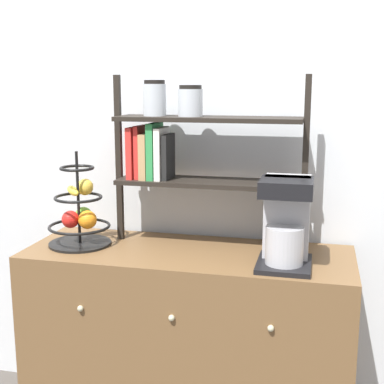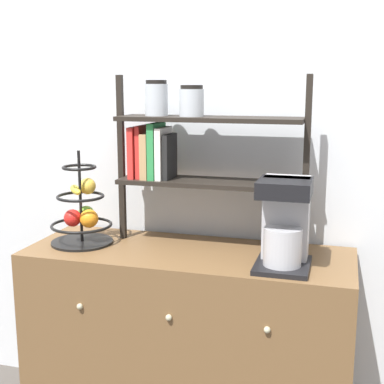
# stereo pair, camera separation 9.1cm
# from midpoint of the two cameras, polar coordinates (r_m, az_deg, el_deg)

# --- Properties ---
(wall_back) EXTENTS (7.00, 0.05, 2.60)m
(wall_back) POSITION_cam_midpoint_polar(r_m,az_deg,el_deg) (2.34, 2.64, 7.24)
(wall_back) COLOR silver
(wall_back) RESTS_ON ground_plane
(sideboard) EXTENTS (1.31, 0.49, 0.81)m
(sideboard) POSITION_cam_midpoint_polar(r_m,az_deg,el_deg) (2.31, 0.73, -15.95)
(sideboard) COLOR brown
(sideboard) RESTS_ON ground_plane
(coffee_maker) EXTENTS (0.20, 0.24, 0.33)m
(coffee_maker) POSITION_cam_midpoint_polar(r_m,az_deg,el_deg) (1.98, 11.16, -3.23)
(coffee_maker) COLOR black
(coffee_maker) RESTS_ON sideboard
(fruit_stand) EXTENTS (0.26, 0.26, 0.39)m
(fruit_stand) POSITION_cam_midpoint_polar(r_m,az_deg,el_deg) (2.27, -10.53, -2.24)
(fruit_stand) COLOR black
(fruit_stand) RESTS_ON sideboard
(shelf_hutch) EXTENTS (0.79, 0.20, 0.70)m
(shelf_hutch) POSITION_cam_midpoint_polar(r_m,az_deg,el_deg) (2.19, 0.20, 5.24)
(shelf_hutch) COLOR black
(shelf_hutch) RESTS_ON sideboard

